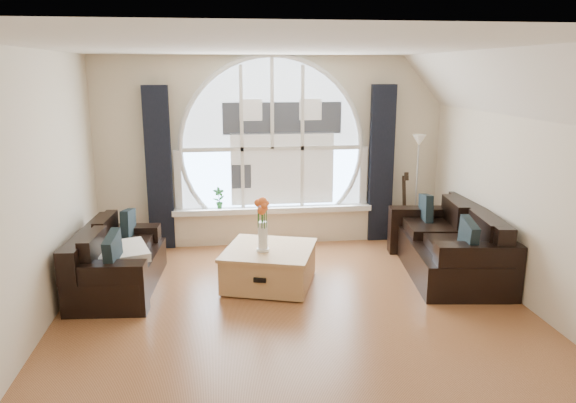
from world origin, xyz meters
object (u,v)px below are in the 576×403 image
object	(u,v)px
sofa_right	(447,243)
coffee_chest	(269,265)
vase_flowers	(263,218)
potted_plant	(219,198)
sofa_left	(118,256)
floor_lamp	(416,189)
guitar	(402,206)

from	to	relation	value
sofa_right	coffee_chest	bearing A→B (deg)	-170.47
coffee_chest	vase_flowers	xyz separation A→B (m)	(-0.08, -0.08, 0.60)
coffee_chest	potted_plant	world-z (taller)	potted_plant
sofa_left	sofa_right	size ratio (longest dim) A/B	0.87
sofa_right	floor_lamp	xyz separation A→B (m)	(0.05, 1.30, 0.40)
vase_flowers	guitar	xyz separation A→B (m)	(2.20, 1.56, -0.31)
vase_flowers	potted_plant	world-z (taller)	vase_flowers
sofa_right	guitar	bearing A→B (deg)	101.99
vase_flowers	floor_lamp	xyz separation A→B (m)	(2.37, 1.47, -0.04)
vase_flowers	floor_lamp	world-z (taller)	floor_lamp
sofa_left	guitar	xyz separation A→B (m)	(3.88, 1.37, 0.13)
sofa_left	vase_flowers	xyz separation A→B (m)	(1.67, -0.19, 0.44)
sofa_right	guitar	xyz separation A→B (m)	(-0.11, 1.40, 0.13)
sofa_left	vase_flowers	size ratio (longest dim) A/B	2.33
potted_plant	sofa_right	bearing A→B (deg)	-28.40
sofa_left	sofa_right	xyz separation A→B (m)	(3.99, -0.02, 0.00)
coffee_chest	potted_plant	distance (m)	1.77
sofa_right	guitar	size ratio (longest dim) A/B	1.78
vase_flowers	floor_lamp	bearing A→B (deg)	31.77
vase_flowers	potted_plant	distance (m)	1.76
sofa_left	potted_plant	bearing A→B (deg)	56.14
floor_lamp	coffee_chest	bearing A→B (deg)	-148.77
sofa_left	sofa_right	bearing A→B (deg)	3.93
guitar	potted_plant	world-z (taller)	guitar
coffee_chest	vase_flowers	bearing A→B (deg)	-117.70
sofa_left	coffee_chest	distance (m)	1.76
sofa_left	guitar	world-z (taller)	guitar
coffee_chest	floor_lamp	size ratio (longest dim) A/B	0.63
guitar	sofa_right	bearing A→B (deg)	-84.98
coffee_chest	sofa_left	bearing A→B (deg)	-165.84
floor_lamp	guitar	distance (m)	0.33
vase_flowers	potted_plant	xyz separation A→B (m)	(-0.50, 1.69, -0.14)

